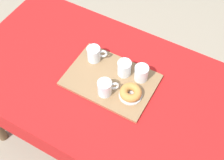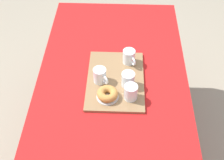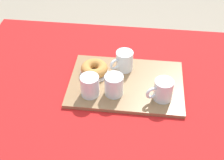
{
  "view_description": "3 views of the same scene",
  "coord_description": "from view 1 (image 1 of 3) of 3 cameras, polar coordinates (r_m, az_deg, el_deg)",
  "views": [
    {
      "loc": [
        0.52,
        -0.79,
        2.09
      ],
      "look_at": [
        0.06,
        0.01,
        0.79
      ],
      "focal_mm": 49.14,
      "sensor_mm": 36.0,
      "label": 1
    },
    {
      "loc": [
        1.27,
        0.04,
        2.05
      ],
      "look_at": [
        0.09,
        -0.0,
        0.82
      ],
      "focal_mm": 49.74,
      "sensor_mm": 36.0,
      "label": 2
    },
    {
      "loc": [
        0.0,
        0.97,
        1.64
      ],
      "look_at": [
        0.11,
        0.03,
        0.8
      ],
      "focal_mm": 50.27,
      "sensor_mm": 36.0,
      "label": 3
    }
  ],
  "objects": [
    {
      "name": "tea_mug_left",
      "position": [
        1.53,
        -1.29,
        -1.49
      ],
      "size": [
        0.1,
        0.09,
        0.09
      ],
      "color": "white",
      "rests_on": "serving_tray"
    },
    {
      "name": "dining_table",
      "position": [
        1.7,
        -2.07,
        -1.69
      ],
      "size": [
        1.5,
        0.86,
        0.77
      ],
      "color": "red",
      "rests_on": "ground"
    },
    {
      "name": "water_glass_far",
      "position": [
        1.59,
        5.47,
        1.2
      ],
      "size": [
        0.07,
        0.07,
        0.09
      ],
      "color": "white",
      "rests_on": "serving_tray"
    },
    {
      "name": "ground_plane",
      "position": [
        2.3,
        -1.56,
        -11.11
      ],
      "size": [
        6.0,
        6.0,
        0.0
      ],
      "primitive_type": "plane",
      "color": "gray"
    },
    {
      "name": "sugar_donut_left",
      "position": [
        1.53,
        3.5,
        -2.31
      ],
      "size": [
        0.11,
        0.11,
        0.04
      ],
      "primitive_type": "torus",
      "color": "#BC7F3D",
      "rests_on": "donut_plate_left"
    },
    {
      "name": "serving_tray",
      "position": [
        1.61,
        -0.26,
        0.01
      ],
      "size": [
        0.46,
        0.32,
        0.02
      ],
      "primitive_type": "cube",
      "color": "olive",
      "rests_on": "dining_table"
    },
    {
      "name": "tea_mug_right",
      "position": [
        1.66,
        -3.33,
        4.81
      ],
      "size": [
        0.1,
        0.08,
        0.09
      ],
      "color": "white",
      "rests_on": "serving_tray"
    },
    {
      "name": "donut_plate_left",
      "position": [
        1.55,
        3.45,
        -2.8
      ],
      "size": [
        0.12,
        0.12,
        0.01
      ],
      "primitive_type": "cylinder",
      "color": "silver",
      "rests_on": "serving_tray"
    },
    {
      "name": "water_glass_near",
      "position": [
        1.6,
        2.3,
        2.12
      ],
      "size": [
        0.07,
        0.07,
        0.09
      ],
      "color": "white",
      "rests_on": "serving_tray"
    }
  ]
}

